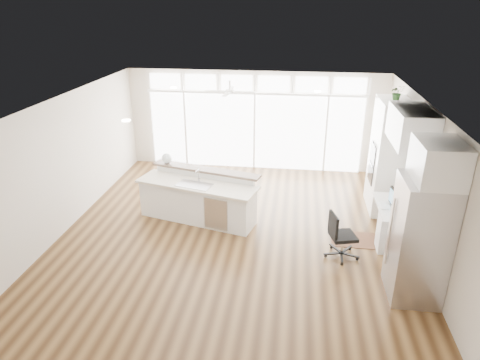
# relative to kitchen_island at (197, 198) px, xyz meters

# --- Properties ---
(floor) EXTENTS (7.00, 8.00, 0.02)m
(floor) POSITION_rel_kitchen_island_xyz_m (0.89, -0.67, -0.53)
(floor) COLOR #3F2813
(floor) RESTS_ON ground
(ceiling) EXTENTS (7.00, 8.00, 0.02)m
(ceiling) POSITION_rel_kitchen_island_xyz_m (0.89, -0.67, 2.18)
(ceiling) COLOR white
(ceiling) RESTS_ON wall_back
(wall_back) EXTENTS (7.00, 0.04, 2.70)m
(wall_back) POSITION_rel_kitchen_island_xyz_m (0.89, 3.33, 0.83)
(wall_back) COLOR beige
(wall_back) RESTS_ON floor
(wall_front) EXTENTS (7.00, 0.04, 2.70)m
(wall_front) POSITION_rel_kitchen_island_xyz_m (0.89, -4.67, 0.83)
(wall_front) COLOR beige
(wall_front) RESTS_ON floor
(wall_left) EXTENTS (0.04, 8.00, 2.70)m
(wall_left) POSITION_rel_kitchen_island_xyz_m (-2.61, -0.67, 0.83)
(wall_left) COLOR beige
(wall_left) RESTS_ON floor
(wall_right) EXTENTS (0.04, 8.00, 2.70)m
(wall_right) POSITION_rel_kitchen_island_xyz_m (4.39, -0.67, 0.83)
(wall_right) COLOR beige
(wall_right) RESTS_ON floor
(glass_wall) EXTENTS (5.80, 0.06, 2.08)m
(glass_wall) POSITION_rel_kitchen_island_xyz_m (0.89, 3.27, 0.53)
(glass_wall) COLOR silver
(glass_wall) RESTS_ON wall_back
(transom_row) EXTENTS (5.90, 0.06, 0.40)m
(transom_row) POSITION_rel_kitchen_island_xyz_m (0.89, 3.27, 1.86)
(transom_row) COLOR silver
(transom_row) RESTS_ON wall_back
(desk_window) EXTENTS (0.04, 0.85, 0.85)m
(desk_window) POSITION_rel_kitchen_island_xyz_m (4.35, -0.37, 1.03)
(desk_window) COLOR white
(desk_window) RESTS_ON wall_right
(ceiling_fan) EXTENTS (1.16, 1.16, 0.32)m
(ceiling_fan) POSITION_rel_kitchen_island_xyz_m (0.39, 2.13, 1.96)
(ceiling_fan) COLOR white
(ceiling_fan) RESTS_ON ceiling
(recessed_lights) EXTENTS (3.40, 3.00, 0.02)m
(recessed_lights) POSITION_rel_kitchen_island_xyz_m (0.89, -0.47, 2.16)
(recessed_lights) COLOR white
(recessed_lights) RESTS_ON ceiling
(oven_cabinet) EXTENTS (0.64, 1.20, 2.50)m
(oven_cabinet) POSITION_rel_kitchen_island_xyz_m (4.06, 1.13, 0.73)
(oven_cabinet) COLOR white
(oven_cabinet) RESTS_ON floor
(desk_nook) EXTENTS (0.72, 1.30, 0.76)m
(desk_nook) POSITION_rel_kitchen_island_xyz_m (4.02, -0.37, -0.14)
(desk_nook) COLOR white
(desk_nook) RESTS_ON floor
(upper_cabinets) EXTENTS (0.64, 1.30, 0.64)m
(upper_cabinets) POSITION_rel_kitchen_island_xyz_m (4.06, -0.37, 1.83)
(upper_cabinets) COLOR white
(upper_cabinets) RESTS_ON wall_right
(refrigerator) EXTENTS (0.76, 0.90, 2.00)m
(refrigerator) POSITION_rel_kitchen_island_xyz_m (4.00, -2.02, 0.48)
(refrigerator) COLOR silver
(refrigerator) RESTS_ON floor
(fridge_cabinet) EXTENTS (0.64, 0.90, 0.60)m
(fridge_cabinet) POSITION_rel_kitchen_island_xyz_m (4.06, -2.02, 1.78)
(fridge_cabinet) COLOR white
(fridge_cabinet) RESTS_ON wall_right
(framed_photos) EXTENTS (0.06, 0.22, 0.80)m
(framed_photos) POSITION_rel_kitchen_island_xyz_m (4.35, 0.25, 0.88)
(framed_photos) COLOR black
(framed_photos) RESTS_ON wall_right
(kitchen_island) EXTENTS (2.77, 1.61, 1.04)m
(kitchen_island) POSITION_rel_kitchen_island_xyz_m (0.00, 0.00, 0.00)
(kitchen_island) COLOR white
(kitchen_island) RESTS_ON floor
(rug) EXTENTS (0.90, 0.66, 0.01)m
(rug) POSITION_rel_kitchen_island_xyz_m (3.28, -0.44, -0.51)
(rug) COLOR #351B11
(rug) RESTS_ON floor
(office_chair) EXTENTS (0.56, 0.54, 0.89)m
(office_chair) POSITION_rel_kitchen_island_xyz_m (2.98, -1.08, -0.07)
(office_chair) COLOR black
(office_chair) RESTS_ON floor
(fishbowl) EXTENTS (0.29, 0.29, 0.23)m
(fishbowl) POSITION_rel_kitchen_island_xyz_m (-0.82, 0.63, 0.63)
(fishbowl) COLOR white
(fishbowl) RESTS_ON kitchen_island
(monitor) EXTENTS (0.12, 0.44, 0.36)m
(monitor) POSITION_rel_kitchen_island_xyz_m (3.94, -0.37, 0.42)
(monitor) COLOR black
(monitor) RESTS_ON desk_nook
(keyboard) EXTENTS (0.14, 0.36, 0.02)m
(keyboard) POSITION_rel_kitchen_island_xyz_m (3.77, -0.37, 0.25)
(keyboard) COLOR white
(keyboard) RESTS_ON desk_nook
(potted_plant) EXTENTS (0.32, 0.34, 0.24)m
(potted_plant) POSITION_rel_kitchen_island_xyz_m (4.06, 1.13, 2.10)
(potted_plant) COLOR #31622A
(potted_plant) RESTS_ON oven_cabinet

